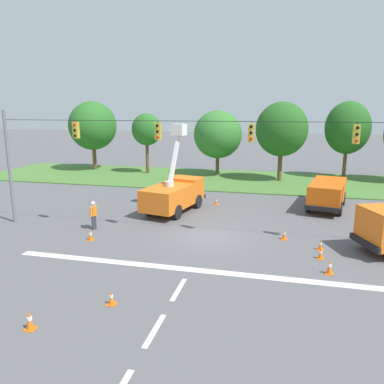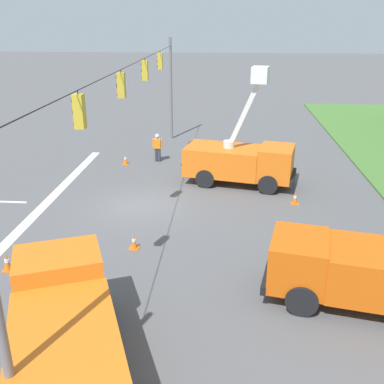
{
  "view_description": "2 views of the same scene",
  "coord_description": "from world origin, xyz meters",
  "px_view_note": "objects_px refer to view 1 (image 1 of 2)",
  "views": [
    {
      "loc": [
        3.85,
        -20.19,
        7.24
      ],
      "look_at": [
        -2.06,
        4.31,
        1.65
      ],
      "focal_mm": 35.0,
      "sensor_mm": 36.0,
      "label": 1
    },
    {
      "loc": [
        19.6,
        4.13,
        8.48
      ],
      "look_at": [
        1.52,
        2.69,
        1.4
      ],
      "focal_mm": 42.0,
      "sensor_mm": 36.0,
      "label": 2
    }
  ],
  "objects_px": {
    "utility_truck_bucket_lift": "(174,193)",
    "traffic_cone_mid_right": "(111,298)",
    "tree_east": "(282,129)",
    "traffic_cone_lane_edge_a": "(216,201)",
    "tree_far_east": "(348,128)",
    "traffic_cone_foreground_right": "(90,235)",
    "tree_far_west": "(93,126)",
    "traffic_cone_lane_edge_b": "(320,245)",
    "traffic_cone_mid_left": "(321,253)",
    "traffic_cone_near_bucket": "(30,320)",
    "tree_west": "(147,130)",
    "utility_truck_support_far": "(327,192)",
    "tree_centre": "(218,135)",
    "traffic_cone_foreground_left": "(330,267)",
    "traffic_cone_far_left": "(284,234)",
    "road_worker": "(94,213)"
  },
  "relations": [
    {
      "from": "traffic_cone_foreground_right",
      "to": "traffic_cone_mid_right",
      "type": "bearing_deg",
      "value": -55.82
    },
    {
      "from": "utility_truck_support_far",
      "to": "traffic_cone_foreground_right",
      "type": "xyz_separation_m",
      "value": [
        -13.68,
        -10.5,
        -0.88
      ]
    },
    {
      "from": "tree_west",
      "to": "traffic_cone_mid_left",
      "type": "distance_m",
      "value": 27.8
    },
    {
      "from": "traffic_cone_mid_right",
      "to": "utility_truck_bucket_lift",
      "type": "bearing_deg",
      "value": 95.89
    },
    {
      "from": "tree_centre",
      "to": "traffic_cone_foreground_left",
      "type": "relative_size",
      "value": 10.32
    },
    {
      "from": "utility_truck_bucket_lift",
      "to": "traffic_cone_mid_right",
      "type": "relative_size",
      "value": 10.61
    },
    {
      "from": "tree_far_west",
      "to": "traffic_cone_foreground_right",
      "type": "relative_size",
      "value": 12.22
    },
    {
      "from": "traffic_cone_foreground_left",
      "to": "traffic_cone_near_bucket",
      "type": "relative_size",
      "value": 0.99
    },
    {
      "from": "utility_truck_support_far",
      "to": "tree_far_west",
      "type": "bearing_deg",
      "value": 154.15
    },
    {
      "from": "road_worker",
      "to": "traffic_cone_far_left",
      "type": "bearing_deg",
      "value": 3.95
    },
    {
      "from": "tree_west",
      "to": "tree_far_east",
      "type": "height_order",
      "value": "tree_far_east"
    },
    {
      "from": "utility_truck_bucket_lift",
      "to": "traffic_cone_mid_right",
      "type": "distance_m",
      "value": 13.37
    },
    {
      "from": "traffic_cone_mid_left",
      "to": "traffic_cone_near_bucket",
      "type": "distance_m",
      "value": 13.27
    },
    {
      "from": "traffic_cone_mid_right",
      "to": "tree_east",
      "type": "bearing_deg",
      "value": 77.72
    },
    {
      "from": "utility_truck_support_far",
      "to": "traffic_cone_near_bucket",
      "type": "distance_m",
      "value": 22.1
    },
    {
      "from": "tree_west",
      "to": "traffic_cone_mid_left",
      "type": "relative_size",
      "value": 11.53
    },
    {
      "from": "tree_far_west",
      "to": "traffic_cone_foreground_left",
      "type": "height_order",
      "value": "tree_far_west"
    },
    {
      "from": "tree_west",
      "to": "traffic_cone_mid_right",
      "type": "height_order",
      "value": "tree_west"
    },
    {
      "from": "utility_truck_support_far",
      "to": "traffic_cone_mid_right",
      "type": "xyz_separation_m",
      "value": [
        -9.41,
        -16.8,
        -0.93
      ]
    },
    {
      "from": "traffic_cone_foreground_left",
      "to": "tree_far_east",
      "type": "bearing_deg",
      "value": 80.67
    },
    {
      "from": "utility_truck_support_far",
      "to": "traffic_cone_foreground_left",
      "type": "xyz_separation_m",
      "value": [
        -1.07,
        -12.01,
        -0.87
      ]
    },
    {
      "from": "traffic_cone_mid_right",
      "to": "traffic_cone_far_left",
      "type": "bearing_deg",
      "value": 54.68
    },
    {
      "from": "traffic_cone_mid_left",
      "to": "traffic_cone_far_left",
      "type": "relative_size",
      "value": 0.95
    },
    {
      "from": "tree_far_east",
      "to": "traffic_cone_near_bucket",
      "type": "distance_m",
      "value": 35.85
    },
    {
      "from": "tree_centre",
      "to": "utility_truck_bucket_lift",
      "type": "xyz_separation_m",
      "value": [
        -0.5,
        -15.3,
        -3.16
      ]
    },
    {
      "from": "tree_far_west",
      "to": "traffic_cone_lane_edge_b",
      "type": "bearing_deg",
      "value": -41.39
    },
    {
      "from": "traffic_cone_far_left",
      "to": "traffic_cone_mid_right",
      "type": "bearing_deg",
      "value": -125.32
    },
    {
      "from": "traffic_cone_foreground_left",
      "to": "traffic_cone_near_bucket",
      "type": "bearing_deg",
      "value": -145.94
    },
    {
      "from": "utility_truck_bucket_lift",
      "to": "traffic_cone_far_left",
      "type": "distance_m",
      "value": 8.9
    },
    {
      "from": "tree_centre",
      "to": "utility_truck_support_far",
      "type": "distance_m",
      "value": 15.96
    },
    {
      "from": "tree_east",
      "to": "traffic_cone_near_bucket",
      "type": "height_order",
      "value": "tree_east"
    },
    {
      "from": "tree_centre",
      "to": "traffic_cone_far_left",
      "type": "height_order",
      "value": "tree_centre"
    },
    {
      "from": "traffic_cone_foreground_left",
      "to": "traffic_cone_far_left",
      "type": "relative_size",
      "value": 1.1
    },
    {
      "from": "tree_far_east",
      "to": "traffic_cone_foreground_right",
      "type": "bearing_deg",
      "value": -125.01
    },
    {
      "from": "tree_west",
      "to": "traffic_cone_mid_left",
      "type": "bearing_deg",
      "value": -51.78
    },
    {
      "from": "traffic_cone_foreground_right",
      "to": "traffic_cone_lane_edge_b",
      "type": "bearing_deg",
      "value": 6.74
    },
    {
      "from": "tree_east",
      "to": "tree_far_east",
      "type": "bearing_deg",
      "value": 27.14
    },
    {
      "from": "traffic_cone_foreground_right",
      "to": "tree_far_west",
      "type": "bearing_deg",
      "value": 117.21
    },
    {
      "from": "tree_west",
      "to": "traffic_cone_lane_edge_b",
      "type": "bearing_deg",
      "value": -49.94
    },
    {
      "from": "utility_truck_bucket_lift",
      "to": "traffic_cone_lane_edge_b",
      "type": "relative_size",
      "value": 10.54
    },
    {
      "from": "traffic_cone_lane_edge_b",
      "to": "traffic_cone_mid_left",
      "type": "bearing_deg",
      "value": -94.4
    },
    {
      "from": "traffic_cone_foreground_right",
      "to": "traffic_cone_lane_edge_b",
      "type": "distance_m",
      "value": 12.57
    },
    {
      "from": "utility_truck_support_far",
      "to": "tree_centre",
      "type": "bearing_deg",
      "value": 131.15
    },
    {
      "from": "tree_centre",
      "to": "traffic_cone_foreground_left",
      "type": "bearing_deg",
      "value": -68.84
    },
    {
      "from": "traffic_cone_mid_right",
      "to": "utility_truck_support_far",
      "type": "bearing_deg",
      "value": 60.75
    },
    {
      "from": "tree_far_west",
      "to": "road_worker",
      "type": "relative_size",
      "value": 4.6
    },
    {
      "from": "tree_centre",
      "to": "tree_east",
      "type": "height_order",
      "value": "tree_east"
    },
    {
      "from": "tree_east",
      "to": "traffic_cone_lane_edge_a",
      "type": "xyz_separation_m",
      "value": [
        -4.59,
        -10.99,
        -4.97
      ]
    },
    {
      "from": "tree_far_east",
      "to": "utility_truck_support_far",
      "type": "bearing_deg",
      "value": -103.01
    },
    {
      "from": "utility_truck_support_far",
      "to": "traffic_cone_mid_left",
      "type": "bearing_deg",
      "value": -97.2
    }
  ]
}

